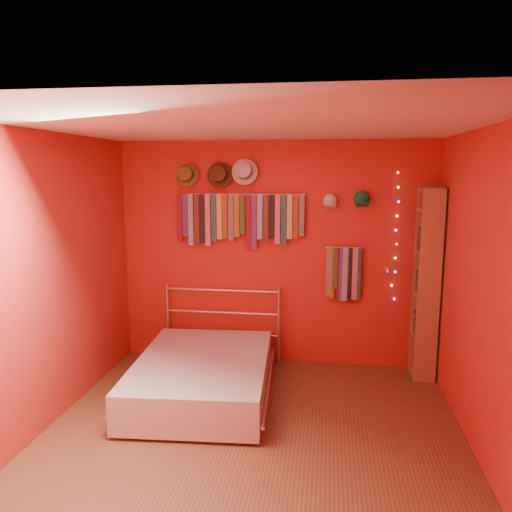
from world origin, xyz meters
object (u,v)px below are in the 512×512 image
at_px(tie_rack, 238,217).
at_px(bed, 203,375).
at_px(bookshelf, 431,283).
at_px(reading_lamp, 388,271).

relative_size(tie_rack, bed, 0.78).
height_order(tie_rack, bed, tie_rack).
height_order(bookshelf, bed, bookshelf).
xyz_separation_m(tie_rack, reading_lamp, (1.62, -0.15, -0.53)).
bearing_deg(bookshelf, reading_lamp, 178.70).
distance_m(bookshelf, bed, 2.52).
bearing_deg(reading_lamp, bed, -155.62).
relative_size(tie_rack, reading_lamp, 5.40).
height_order(reading_lamp, bookshelf, bookshelf).
height_order(tie_rack, bookshelf, bookshelf).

